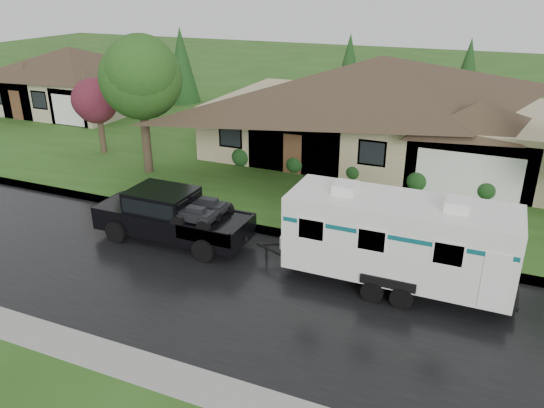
# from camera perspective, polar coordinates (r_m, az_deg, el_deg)

# --- Properties ---
(ground) EXTENTS (140.00, 140.00, 0.00)m
(ground) POSITION_cam_1_polar(r_m,az_deg,el_deg) (20.00, -3.92, -5.49)
(ground) COLOR #2A4E18
(ground) RESTS_ON ground
(road) EXTENTS (140.00, 8.00, 0.01)m
(road) POSITION_cam_1_polar(r_m,az_deg,el_deg) (18.48, -6.76, -8.16)
(road) COLOR black
(road) RESTS_ON ground
(curb) EXTENTS (140.00, 0.50, 0.15)m
(curb) POSITION_cam_1_polar(r_m,az_deg,el_deg) (21.76, -1.24, -2.73)
(curb) COLOR gray
(curb) RESTS_ON ground
(lawn) EXTENTS (140.00, 26.00, 0.15)m
(lawn) POSITION_cam_1_polar(r_m,az_deg,el_deg) (33.03, 8.00, 6.12)
(lawn) COLOR #2A4E18
(lawn) RESTS_ON ground
(house_main) EXTENTS (19.44, 10.80, 6.90)m
(house_main) POSITION_cam_1_polar(r_m,az_deg,el_deg) (30.58, 11.96, 11.30)
(house_main) COLOR tan
(house_main) RESTS_ON lawn
(house_far) EXTENTS (10.80, 8.64, 5.80)m
(house_far) POSITION_cam_1_polar(r_m,az_deg,el_deg) (43.92, -20.66, 12.96)
(house_far) COLOR tan
(house_far) RESTS_ON lawn
(tree_left_green) EXTENTS (4.24, 4.24, 7.03)m
(tree_left_green) POSITION_cam_1_polar(r_m,az_deg,el_deg) (27.73, -13.97, 12.99)
(tree_left_green) COLOR #382B1E
(tree_left_green) RESTS_ON lawn
(tree_red) EXTENTS (2.68, 2.68, 4.44)m
(tree_red) POSITION_cam_1_polar(r_m,az_deg,el_deg) (32.16, -18.25, 10.55)
(tree_red) COLOR #382B1E
(tree_red) RESTS_ON lawn
(shrub_row) EXTENTS (13.60, 1.00, 1.00)m
(shrub_row) POSITION_cam_1_polar(r_m,az_deg,el_deg) (27.12, 8.82, 3.60)
(shrub_row) COLOR #143814
(shrub_row) RESTS_ON lawn
(pickup_truck) EXTENTS (6.18, 2.35, 2.06)m
(pickup_truck) POSITION_cam_1_polar(r_m,az_deg,el_deg) (21.02, -10.96, -1.05)
(pickup_truck) COLOR black
(pickup_truck) RESTS_ON ground
(travel_trailer) EXTENTS (7.62, 2.68, 3.42)m
(travel_trailer) POSITION_cam_1_polar(r_m,az_deg,el_deg) (17.67, 13.45, -3.53)
(travel_trailer) COLOR white
(travel_trailer) RESTS_ON ground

